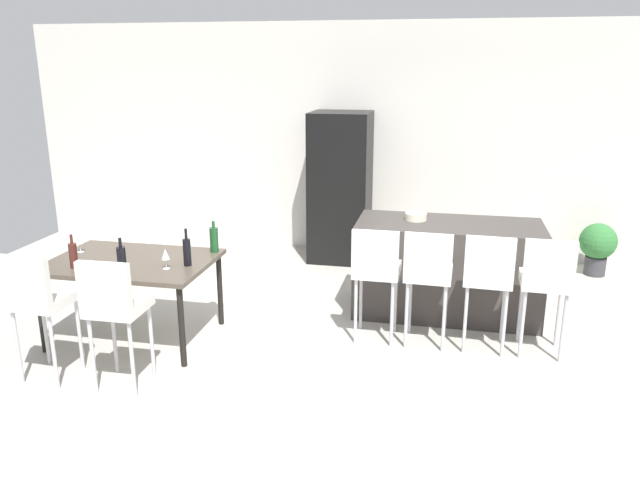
# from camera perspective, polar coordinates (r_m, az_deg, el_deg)

# --- Properties ---
(ground_plane) EXTENTS (10.00, 10.00, 0.00)m
(ground_plane) POSITION_cam_1_polar(r_m,az_deg,el_deg) (5.70, 5.08, -8.85)
(ground_plane) COLOR #ADA89E
(back_wall) EXTENTS (10.00, 0.12, 2.90)m
(back_wall) POSITION_cam_1_polar(r_m,az_deg,el_deg) (7.87, 7.70, 9.09)
(back_wall) COLOR beige
(back_wall) RESTS_ON ground_plane
(kitchen_island) EXTENTS (1.77, 0.80, 0.92)m
(kitchen_island) POSITION_cam_1_polar(r_m,az_deg,el_deg) (6.15, 11.75, -2.62)
(kitchen_island) COLOR #383330
(kitchen_island) RESTS_ON ground_plane
(bar_chair_left) EXTENTS (0.40, 0.40, 1.05)m
(bar_chair_left) POSITION_cam_1_polar(r_m,az_deg,el_deg) (5.36, 5.26, -2.48)
(bar_chair_left) COLOR silver
(bar_chair_left) RESTS_ON ground_plane
(bar_chair_middle) EXTENTS (0.41, 0.41, 1.05)m
(bar_chair_middle) POSITION_cam_1_polar(r_m,az_deg,el_deg) (5.33, 10.05, -2.77)
(bar_chair_middle) COLOR silver
(bar_chair_middle) RESTS_ON ground_plane
(bar_chair_right) EXTENTS (0.42, 0.42, 1.05)m
(bar_chair_right) POSITION_cam_1_polar(r_m,az_deg,el_deg) (5.34, 15.40, -3.07)
(bar_chair_right) COLOR silver
(bar_chair_right) RESTS_ON ground_plane
(bar_chair_far) EXTENTS (0.42, 0.42, 1.05)m
(bar_chair_far) POSITION_cam_1_polar(r_m,az_deg,el_deg) (5.40, 20.34, -3.33)
(bar_chair_far) COLOR silver
(bar_chair_far) RESTS_ON ground_plane
(dining_table) EXTENTS (1.41, 0.98, 0.74)m
(dining_table) POSITION_cam_1_polar(r_m,az_deg,el_deg) (5.65, -17.14, -2.37)
(dining_table) COLOR #4C4238
(dining_table) RESTS_ON ground_plane
(dining_chair_near) EXTENTS (0.42, 0.42, 1.05)m
(dining_chair_near) POSITION_cam_1_polar(r_m,az_deg,el_deg) (5.14, -24.83, -4.81)
(dining_chair_near) COLOR silver
(dining_chair_near) RESTS_ON ground_plane
(dining_chair_far) EXTENTS (0.41, 0.41, 1.05)m
(dining_chair_far) POSITION_cam_1_polar(r_m,az_deg,el_deg) (4.80, -18.66, -5.59)
(dining_chair_far) COLOR silver
(dining_chair_far) RESTS_ON ground_plane
(wine_bottle_middle) EXTENTS (0.07, 0.07, 0.33)m
(wine_bottle_middle) POSITION_cam_1_polar(r_m,az_deg,el_deg) (5.17, -17.98, -1.92)
(wine_bottle_middle) COLOR black
(wine_bottle_middle) RESTS_ON dining_table
(wine_bottle_corner) EXTENTS (0.08, 0.08, 0.29)m
(wine_bottle_corner) POSITION_cam_1_polar(r_m,az_deg,el_deg) (5.66, -9.85, 0.06)
(wine_bottle_corner) COLOR #194723
(wine_bottle_corner) RESTS_ON dining_table
(wine_bottle_near) EXTENTS (0.07, 0.07, 0.29)m
(wine_bottle_near) POSITION_cam_1_polar(r_m,az_deg,el_deg) (5.55, -22.01, -1.30)
(wine_bottle_near) COLOR #471E19
(wine_bottle_near) RESTS_ON dining_table
(wine_bottle_right) EXTENTS (0.07, 0.07, 0.33)m
(wine_bottle_right) POSITION_cam_1_polar(r_m,az_deg,el_deg) (5.32, -12.29, -1.06)
(wine_bottle_right) COLOR black
(wine_bottle_right) RESTS_ON dining_table
(wine_glass_left) EXTENTS (0.07, 0.07, 0.17)m
(wine_glass_left) POSITION_cam_1_polar(r_m,az_deg,el_deg) (5.28, -14.21, -1.33)
(wine_glass_left) COLOR silver
(wine_glass_left) RESTS_ON dining_table
(wine_glass_far) EXTENTS (0.07, 0.07, 0.17)m
(wine_glass_far) POSITION_cam_1_polar(r_m,az_deg,el_deg) (5.98, -21.52, 0.09)
(wine_glass_far) COLOR silver
(wine_glass_far) RESTS_ON dining_table
(refrigerator) EXTENTS (0.72, 0.68, 1.84)m
(refrigerator) POSITION_cam_1_polar(r_m,az_deg,el_deg) (7.61, 1.91, 4.93)
(refrigerator) COLOR black
(refrigerator) RESTS_ON ground_plane
(fruit_bowl) EXTENTS (0.21, 0.21, 0.07)m
(fruit_bowl) POSITION_cam_1_polar(r_m,az_deg,el_deg) (6.08, 8.93, 2.18)
(fruit_bowl) COLOR beige
(fruit_bowl) RESTS_ON kitchen_island
(potted_plant) EXTENTS (0.42, 0.42, 0.62)m
(potted_plant) POSITION_cam_1_polar(r_m,az_deg,el_deg) (7.82, 24.46, -0.41)
(potted_plant) COLOR #38383D
(potted_plant) RESTS_ON ground_plane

